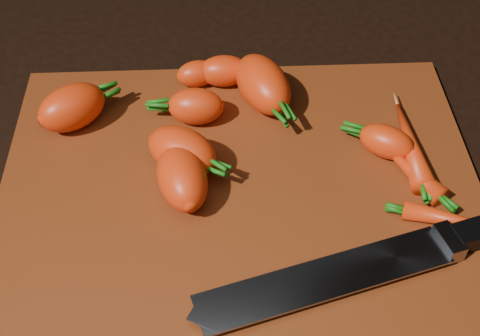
{
  "coord_description": "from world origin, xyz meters",
  "views": [
    {
      "loc": [
        -0.02,
        -0.46,
        0.53
      ],
      "look_at": [
        0.0,
        0.01,
        0.03
      ],
      "focal_mm": 50.0,
      "sensor_mm": 36.0,
      "label": 1
    }
  ],
  "objects": [
    {
      "name": "cutting_board",
      "position": [
        0.0,
        0.0,
        0.01
      ],
      "size": [
        0.5,
        0.4,
        0.01
      ],
      "primitive_type": "cube",
      "color": "#622910",
      "rests_on": "ground"
    },
    {
      "name": "carrot_6",
      "position": [
        0.16,
        0.04,
        0.03
      ],
      "size": [
        0.07,
        0.06,
        0.04
      ],
      "primitive_type": "ellipsoid",
      "rotation": [
        0.0,
        0.0,
        2.56
      ],
      "color": "red",
      "rests_on": "cutting_board"
    },
    {
      "name": "carrot_2",
      "position": [
        0.03,
        0.13,
        0.04
      ],
      "size": [
        0.08,
        0.11,
        0.05
      ],
      "primitive_type": "ellipsoid",
      "rotation": [
        0.0,
        0.0,
        -1.21
      ],
      "color": "red",
      "rests_on": "cutting_board"
    },
    {
      "name": "knife",
      "position": [
        0.09,
        -0.12,
        0.02
      ],
      "size": [
        0.39,
        0.14,
        0.02
      ],
      "rotation": [
        0.0,
        0.0,
        0.29
      ],
      "color": "gray",
      "rests_on": "cutting_board"
    },
    {
      "name": "carrot_3",
      "position": [
        -0.06,
        -0.01,
        0.04
      ],
      "size": [
        0.07,
        0.09,
        0.05
      ],
      "primitive_type": "ellipsoid",
      "rotation": [
        0.0,
        0.0,
        1.79
      ],
      "color": "red",
      "rests_on": "cutting_board"
    },
    {
      "name": "carrot_8",
      "position": [
        0.21,
        -0.06,
        0.02
      ],
      "size": [
        0.11,
        0.05,
        0.02
      ],
      "primitive_type": "ellipsoid",
      "rotation": [
        0.0,
        0.0,
        -0.31
      ],
      "color": "red",
      "rests_on": "cutting_board"
    },
    {
      "name": "carrot_0",
      "position": [
        -0.18,
        0.1,
        0.04
      ],
      "size": [
        0.09,
        0.09,
        0.05
      ],
      "primitive_type": "ellipsoid",
      "rotation": [
        0.0,
        0.0,
        0.62
      ],
      "color": "red",
      "rests_on": "cutting_board"
    },
    {
      "name": "carrot_4",
      "position": [
        -0.01,
        0.17,
        0.03
      ],
      "size": [
        0.06,
        0.04,
        0.04
      ],
      "primitive_type": "ellipsoid",
      "rotation": [
        0.0,
        0.0,
        3.17
      ],
      "color": "red",
      "rests_on": "cutting_board"
    },
    {
      "name": "carrot_9",
      "position": [
        0.18,
        0.01,
        0.02
      ],
      "size": [
        0.07,
        0.09,
        0.02
      ],
      "primitive_type": "ellipsoid",
      "rotation": [
        0.0,
        0.0,
        2.09
      ],
      "color": "red",
      "rests_on": "cutting_board"
    },
    {
      "name": "carrot_7",
      "position": [
        0.18,
        0.04,
        0.03
      ],
      "size": [
        0.03,
        0.13,
        0.03
      ],
      "primitive_type": "ellipsoid",
      "rotation": [
        0.0,
        0.0,
        1.57
      ],
      "color": "red",
      "rests_on": "cutting_board"
    },
    {
      "name": "ground",
      "position": [
        0.0,
        0.0,
        -0.01
      ],
      "size": [
        2.0,
        2.0,
        0.01
      ],
      "primitive_type": "cube",
      "color": "black"
    },
    {
      "name": "carrot_5",
      "position": [
        -0.04,
        0.17,
        0.03
      ],
      "size": [
        0.05,
        0.04,
        0.03
      ],
      "primitive_type": "ellipsoid",
      "rotation": [
        0.0,
        0.0,
        0.22
      ],
      "color": "red",
      "rests_on": "cutting_board"
    },
    {
      "name": "carrot_1",
      "position": [
        -0.05,
        0.1,
        0.03
      ],
      "size": [
        0.07,
        0.05,
        0.04
      ],
      "primitive_type": "ellipsoid",
      "rotation": [
        0.0,
        0.0,
        3.06
      ],
      "color": "red",
      "rests_on": "cutting_board"
    },
    {
      "name": "carrot_10",
      "position": [
        -0.06,
        0.03,
        0.04
      ],
      "size": [
        0.09,
        0.09,
        0.05
      ],
      "primitive_type": "ellipsoid",
      "rotation": [
        0.0,
        0.0,
        5.69
      ],
      "color": "red",
      "rests_on": "cutting_board"
    }
  ]
}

